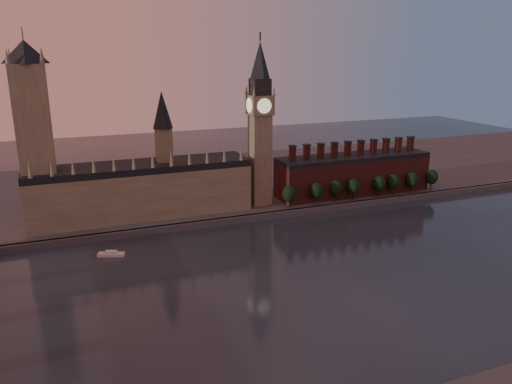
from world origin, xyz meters
TOP-DOWN VIEW (x-y plane):
  - ground at (0.00, 0.00)m, footprint 900.00×900.00m
  - north_bank at (0.00, 178.04)m, footprint 900.00×182.00m
  - palace_of_westminster at (-64.41, 114.91)m, footprint 130.00×30.30m
  - victoria_tower at (-120.00, 115.00)m, footprint 24.00×24.00m
  - big_ben at (10.00, 110.00)m, footprint 15.00×15.00m
  - chimney_block at (80.00, 110.00)m, footprint 110.00×25.00m
  - embankment_tree_0 at (23.67, 94.00)m, footprint 8.60×8.60m
  - embankment_tree_1 at (42.88, 93.52)m, footprint 8.60×8.60m
  - embankment_tree_2 at (58.32, 95.48)m, footprint 8.60×8.60m
  - embankment_tree_3 at (70.57, 93.83)m, footprint 8.60×8.60m
  - embankment_tree_4 at (91.26, 94.18)m, footprint 8.60×8.60m
  - embankment_tree_5 at (103.10, 94.73)m, footprint 8.60×8.60m
  - embankment_tree_6 at (118.37, 94.11)m, footprint 8.60×8.60m
  - embankment_tree_7 at (136.37, 95.30)m, footprint 8.60×8.60m
  - river_boat at (-89.16, 66.50)m, footprint 13.85×8.68m

SIDE VIEW (x-z plane):
  - ground at x=0.00m, z-range 0.00..0.00m
  - river_boat at x=-89.16m, z-range -0.31..2.37m
  - north_bank at x=0.00m, z-range 0.00..4.00m
  - embankment_tree_0 at x=23.67m, z-range 6.03..20.91m
  - embankment_tree_1 at x=42.88m, z-range 6.03..20.91m
  - embankment_tree_2 at x=58.32m, z-range 6.03..20.91m
  - embankment_tree_3 at x=70.57m, z-range 6.03..20.91m
  - embankment_tree_4 at x=91.26m, z-range 6.03..20.91m
  - embankment_tree_5 at x=103.10m, z-range 6.03..20.91m
  - embankment_tree_6 at x=118.37m, z-range 6.03..20.91m
  - embankment_tree_7 at x=136.37m, z-range 6.03..20.91m
  - chimney_block at x=80.00m, z-range -0.68..36.32m
  - palace_of_westminster at x=-64.41m, z-range -15.37..58.63m
  - big_ben at x=10.00m, z-range 3.33..110.33m
  - victoria_tower at x=-120.00m, z-range 5.09..113.09m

